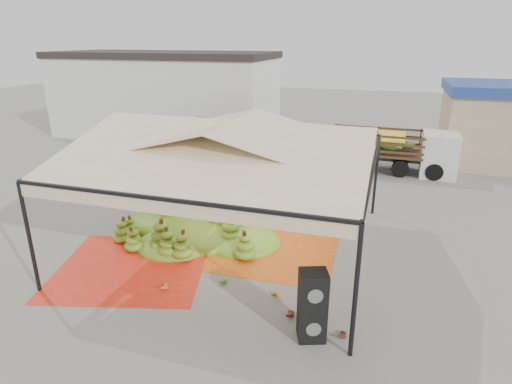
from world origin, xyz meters
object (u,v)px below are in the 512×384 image
(speaker_stack, at_px, (312,306))
(truck_right, at_px, (397,146))
(truck_left, at_px, (252,142))
(banana_heap, at_px, (201,215))
(vendor, at_px, (264,171))

(speaker_stack, relative_size, truck_right, 0.27)
(speaker_stack, xyz_separation_m, truck_left, (-5.18, 11.71, 0.61))
(banana_heap, distance_m, vendor, 4.65)
(banana_heap, relative_size, truck_left, 0.89)
(banana_heap, height_order, truck_right, truck_right)
(truck_left, height_order, truck_right, truck_left)
(speaker_stack, bearing_deg, vendor, 92.98)
(banana_heap, relative_size, vendor, 3.30)
(truck_left, bearing_deg, vendor, -60.13)
(vendor, bearing_deg, banana_heap, 60.41)
(vendor, xyz_separation_m, truck_left, (-1.50, 2.98, 0.50))
(truck_left, bearing_deg, speaker_stack, -62.95)
(speaker_stack, height_order, vendor, vendor)
(speaker_stack, xyz_separation_m, truck_right, (1.62, 13.59, 0.44))
(banana_heap, height_order, speaker_stack, speaker_stack)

